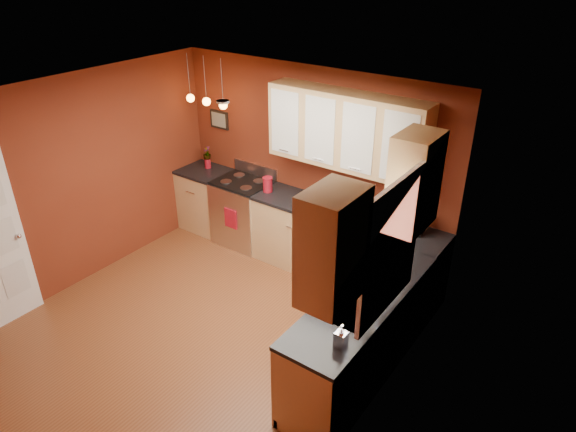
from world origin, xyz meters
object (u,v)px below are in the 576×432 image
Objects in this scene: gas_range at (244,211)px; coffee_maker at (415,223)px; soap_pump at (341,336)px; sink at (356,307)px; red_canister at (268,184)px.

coffee_maker reaches higher than gas_range.
sink is at bearing 106.22° from soap_pump.
gas_range is 5.49× the size of red_canister.
sink reaches higher than soap_pump.
soap_pump reaches higher than gas_range.
red_canister is at bearing 138.92° from soap_pump.
red_canister is 0.70× the size of coffee_maker.
gas_range is 3.84× the size of coffee_maker.
red_canister reaches higher than gas_range.
red_canister is at bearing 145.74° from sink.
red_canister is at bearing -4.26° from gas_range.
soap_pump is (0.27, -2.11, -0.03)m from coffee_maker.
coffee_maker reaches higher than red_canister.
sink is at bearing -29.78° from gas_range.
soap_pump is at bearing -41.08° from red_canister.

